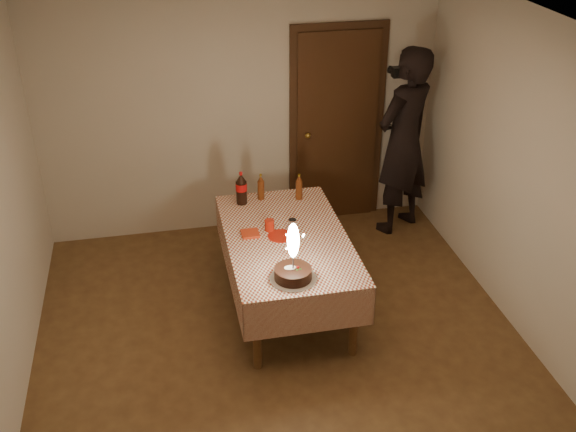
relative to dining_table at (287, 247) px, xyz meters
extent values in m
cube|color=brown|center=(-0.15, -0.70, -0.62)|extent=(4.00, 4.50, 0.01)
cube|color=beige|center=(-0.15, 1.55, 0.68)|extent=(4.00, 0.04, 2.60)
cube|color=beige|center=(1.85, -0.70, 0.68)|extent=(0.04, 4.50, 2.60)
cube|color=silver|center=(-0.15, -0.70, 1.98)|extent=(4.00, 4.50, 0.04)
cube|color=#472814|center=(0.85, 1.52, 0.40)|extent=(0.85, 0.05, 2.05)
sphere|color=#B28C33|center=(0.53, 1.47, 0.38)|extent=(0.06, 0.06, 0.06)
cube|color=brown|center=(0.00, 0.00, 0.07)|extent=(0.90, 1.60, 0.04)
cylinder|color=brown|center=(-0.39, -0.74, -0.29)|extent=(0.07, 0.07, 0.67)
cylinder|color=brown|center=(0.39, -0.74, -0.29)|extent=(0.07, 0.07, 0.67)
cylinder|color=brown|center=(-0.39, 0.74, -0.29)|extent=(0.07, 0.07, 0.67)
cylinder|color=brown|center=(0.39, 0.74, -0.29)|extent=(0.07, 0.07, 0.67)
cube|color=white|center=(0.00, 0.00, 0.09)|extent=(1.02, 1.72, 0.01)
cube|color=white|center=(0.00, -0.85, -0.08)|extent=(1.02, 0.01, 0.34)
cube|color=white|center=(0.00, 0.85, -0.08)|extent=(1.02, 0.01, 0.34)
cube|color=white|center=(-0.50, 0.00, -0.08)|extent=(0.01, 1.72, 0.34)
cube|color=white|center=(0.50, 0.00, -0.08)|extent=(0.01, 1.72, 0.34)
cylinder|color=white|center=(-0.08, -0.62, 0.10)|extent=(0.36, 0.36, 0.01)
cylinder|color=black|center=(-0.08, -0.62, 0.15)|extent=(0.28, 0.28, 0.09)
cylinder|color=white|center=(-0.10, -0.60, 0.19)|extent=(0.07, 0.07, 0.00)
sphere|color=red|center=(-0.04, -0.63, 0.20)|extent=(0.02, 0.02, 0.02)
cube|color=#19721E|center=(-0.03, -0.64, 0.19)|extent=(0.02, 0.01, 0.00)
cube|color=#19721E|center=(-0.05, -0.64, 0.19)|extent=(0.01, 0.02, 0.00)
cylinder|color=#262628|center=(-0.08, -0.62, 0.25)|extent=(0.01, 0.01, 0.12)
ellipsoid|color=#FFF2BF|center=(-0.08, -0.62, 0.44)|extent=(0.09, 0.09, 0.29)
sphere|color=white|center=(-0.08, -0.62, 0.33)|extent=(0.04, 0.04, 0.04)
cylinder|color=#AE1A0C|center=(-0.05, 0.02, 0.10)|extent=(0.22, 0.22, 0.01)
cylinder|color=#AA1C0B|center=(-0.12, 0.14, 0.15)|extent=(0.08, 0.08, 0.10)
cylinder|color=white|center=(0.08, 0.12, 0.14)|extent=(0.07, 0.07, 0.09)
cube|color=#B02E14|center=(-0.30, 0.10, 0.11)|extent=(0.15, 0.15, 0.02)
cylinder|color=black|center=(-0.28, 0.68, 0.21)|extent=(0.10, 0.10, 0.22)
cylinder|color=red|center=(-0.28, 0.68, 0.27)|extent=(0.10, 0.10, 0.07)
cone|color=black|center=(-0.28, 0.68, 0.36)|extent=(0.10, 0.10, 0.08)
cylinder|color=red|center=(-0.28, 0.68, 0.40)|extent=(0.03, 0.03, 0.02)
cylinder|color=#5D2A10|center=(-0.09, 0.73, 0.19)|extent=(0.06, 0.06, 0.18)
cone|color=#5D2A10|center=(-0.09, 0.73, 0.31)|extent=(0.06, 0.06, 0.06)
cylinder|color=olive|center=(-0.09, 0.73, 0.34)|extent=(0.02, 0.02, 0.02)
cylinder|color=#5D2A10|center=(0.25, 0.65, 0.19)|extent=(0.06, 0.06, 0.18)
cone|color=#5D2A10|center=(0.25, 0.65, 0.31)|extent=(0.06, 0.06, 0.06)
cylinder|color=olive|center=(0.25, 0.65, 0.34)|extent=(0.02, 0.02, 0.02)
imported|color=black|center=(1.45, 1.15, 0.36)|extent=(0.86, 0.77, 1.96)
cube|color=black|center=(1.38, 1.27, 1.06)|extent=(0.16, 0.14, 0.10)
cylinder|color=black|center=(1.34, 1.33, 1.06)|extent=(0.11, 0.11, 0.08)
camera|label=1|loc=(-0.99, -4.78, 3.04)|focal=42.00mm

